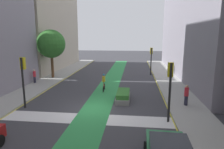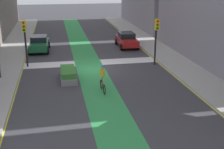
{
  "view_description": "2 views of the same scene",
  "coord_description": "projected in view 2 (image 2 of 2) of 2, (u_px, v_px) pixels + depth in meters",
  "views": [
    {
      "loc": [
        3.28,
        -15.12,
        5.81
      ],
      "look_at": [
        0.78,
        6.71,
        1.49
      ],
      "focal_mm": 32.59,
      "sensor_mm": 36.0,
      "label": 1
    },
    {
      "loc": [
        3.11,
        24.47,
        7.67
      ],
      "look_at": [
        -0.65,
        4.75,
        1.02
      ],
      "focal_mm": 48.74,
      "sensor_mm": 36.0,
      "label": 2
    }
  ],
  "objects": [
    {
      "name": "cyclist_in_lane",
      "position": [
        102.0,
        78.0,
        20.65
      ],
      "size": [
        0.32,
        1.73,
        1.86
      ],
      "color": "black",
      "rests_on": "ground_plane"
    },
    {
      "name": "crosswalk_band",
      "position": [
        91.0,
        63.0,
        27.65
      ],
      "size": [
        12.0,
        1.8,
        0.01
      ],
      "primitive_type": "cube",
      "color": "silver",
      "rests_on": "ground_plane"
    },
    {
      "name": "traffic_signal_near_left",
      "position": [
        156.0,
        33.0,
        26.12
      ],
      "size": [
        0.35,
        0.52,
        4.07
      ],
      "color": "black",
      "rests_on": "ground_plane"
    },
    {
      "name": "sidewalk_left",
      "position": [
        177.0,
        64.0,
        27.09
      ],
      "size": [
        3.0,
        60.0,
        0.15
      ],
      "primitive_type": "cube",
      "color": "#9E9E99",
      "rests_on": "ground_plane"
    },
    {
      "name": "sidewalk_right",
      "position": [
        2.0,
        73.0,
        24.43
      ],
      "size": [
        3.0,
        60.0,
        0.15
      ],
      "primitive_type": "cube",
      "color": "#9E9E99",
      "rests_on": "ground_plane"
    },
    {
      "name": "car_green_right_near",
      "position": [
        39.0,
        43.0,
        31.6
      ],
      "size": [
        2.13,
        4.25,
        1.57
      ],
      "color": "#196033",
      "rests_on": "ground_plane"
    },
    {
      "name": "curb_stripe_right",
      "position": [
        21.0,
        73.0,
        24.71
      ],
      "size": [
        0.16,
        60.0,
        0.01
      ],
      "primitive_type": "cube",
      "color": "yellow",
      "rests_on": "ground_plane"
    },
    {
      "name": "car_red_left_near",
      "position": [
        127.0,
        40.0,
        33.42
      ],
      "size": [
        2.07,
        4.23,
        1.57
      ],
      "color": "#A51919",
      "rests_on": "ground_plane"
    },
    {
      "name": "curb_stripe_left",
      "position": [
        161.0,
        65.0,
        26.85
      ],
      "size": [
        0.16,
        60.0,
        0.01
      ],
      "primitive_type": "cube",
      "color": "yellow",
      "rests_on": "ground_plane"
    },
    {
      "name": "traffic_signal_near_right",
      "position": [
        25.0,
        35.0,
        25.52
      ],
      "size": [
        0.35,
        0.52,
        4.03
      ],
      "color": "black",
      "rests_on": "ground_plane"
    },
    {
      "name": "median_planter",
      "position": [
        68.0,
        75.0,
        23.07
      ],
      "size": [
        1.2,
        2.99,
        0.85
      ],
      "color": "slate",
      "rests_on": "ground_plane"
    },
    {
      "name": "ground_plane",
      "position": [
        94.0,
        69.0,
        25.78
      ],
      "size": [
        120.0,
        120.0,
        0.0
      ],
      "primitive_type": "plane",
      "color": "#38383D"
    },
    {
      "name": "bike_lane_paint",
      "position": [
        91.0,
        69.0,
        25.73
      ],
      "size": [
        2.4,
        60.0,
        0.01
      ],
      "primitive_type": "cube",
      "color": "#2D8C47",
      "rests_on": "ground_plane"
    }
  ]
}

